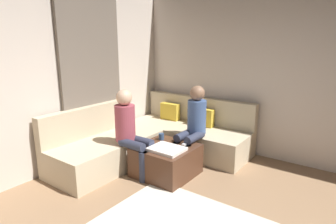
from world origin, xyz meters
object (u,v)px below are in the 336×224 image
object	(u,v)px
person_on_couch_side	(130,129)
ottoman	(166,160)
coffee_mug	(161,137)
person_on_couch_back	(193,123)
game_remote	(186,144)
sectional_couch	(155,139)

from	to	relation	value
person_on_couch_side	ottoman	bearing A→B (deg)	121.41
coffee_mug	person_on_couch_back	xyz separation A→B (m)	(0.34, 0.33, 0.19)
game_remote	sectional_couch	bearing A→B (deg)	162.71
sectional_couch	game_remote	distance (m)	0.80
person_on_couch_side	coffee_mug	bearing A→B (deg)	155.36
ottoman	coffee_mug	bearing A→B (deg)	140.71
coffee_mug	game_remote	bearing A→B (deg)	5.71
ottoman	coffee_mug	xyz separation A→B (m)	(-0.22, 0.18, 0.26)
sectional_couch	person_on_couch_back	xyz separation A→B (m)	(0.69, 0.06, 0.38)
coffee_mug	person_on_couch_side	bearing A→B (deg)	-114.64
ottoman	person_on_couch_back	size ratio (longest dim) A/B	0.63
person_on_couch_side	sectional_couch	bearing A→B (deg)	-168.24
sectional_couch	ottoman	world-z (taller)	sectional_couch
sectional_couch	person_on_couch_back	world-z (taller)	person_on_couch_back
ottoman	person_on_couch_side	bearing A→B (deg)	-148.59
sectional_couch	coffee_mug	world-z (taller)	sectional_couch
sectional_couch	coffee_mug	xyz separation A→B (m)	(0.35, -0.27, 0.19)
ottoman	person_on_couch_back	world-z (taller)	person_on_couch_back
sectional_couch	game_remote	world-z (taller)	sectional_couch
person_on_couch_back	game_remote	bearing A→B (deg)	101.20
coffee_mug	person_on_couch_back	distance (m)	0.51
ottoman	game_remote	size ratio (longest dim) A/B	5.07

